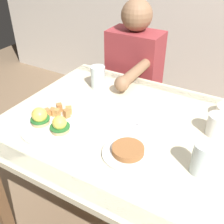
# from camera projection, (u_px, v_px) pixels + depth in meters

# --- Properties ---
(dining_table) EXTENTS (1.20, 0.90, 0.74)m
(dining_table) POSITION_uv_depth(u_px,v_px,m) (136.00, 146.00, 1.25)
(dining_table) COLOR beige
(dining_table) RESTS_ON ground_plane
(eggs_benedict_plate) EXTENTS (0.27, 0.27, 0.09)m
(eggs_benedict_plate) POSITION_uv_depth(u_px,v_px,m) (51.00, 123.00, 1.18)
(eggs_benedict_plate) COLOR white
(eggs_benedict_plate) RESTS_ON dining_table
(coffee_mug) EXTENTS (0.11, 0.08, 0.09)m
(coffee_mug) POSITION_uv_depth(u_px,v_px,m) (217.00, 124.00, 1.13)
(coffee_mug) COLOR white
(coffee_mug) RESTS_ON dining_table
(fork) EXTENTS (0.02, 0.16, 0.00)m
(fork) POSITION_uv_depth(u_px,v_px,m) (140.00, 121.00, 1.23)
(fork) COLOR silver
(fork) RESTS_ON dining_table
(water_glass_near) EXTENTS (0.08, 0.08, 0.12)m
(water_glass_near) POSITION_uv_depth(u_px,v_px,m) (98.00, 79.00, 1.47)
(water_glass_near) COLOR silver
(water_glass_near) RESTS_ON dining_table
(water_glass_far) EXTENTS (0.07, 0.07, 0.12)m
(water_glass_far) POSITION_uv_depth(u_px,v_px,m) (202.00, 160.00, 0.94)
(water_glass_far) COLOR silver
(water_glass_far) RESTS_ON dining_table
(side_plate) EXTENTS (0.20, 0.20, 0.04)m
(side_plate) POSITION_uv_depth(u_px,v_px,m) (128.00, 152.00, 1.04)
(side_plate) COLOR white
(side_plate) RESTS_ON dining_table
(diner_person) EXTENTS (0.34, 0.54, 1.14)m
(diner_person) POSITION_uv_depth(u_px,v_px,m) (132.00, 77.00, 1.81)
(diner_person) COLOR #33333D
(diner_person) RESTS_ON ground_plane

